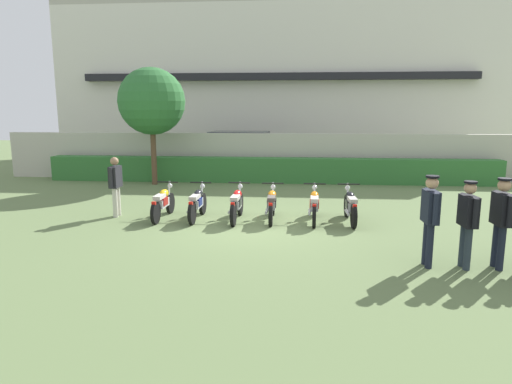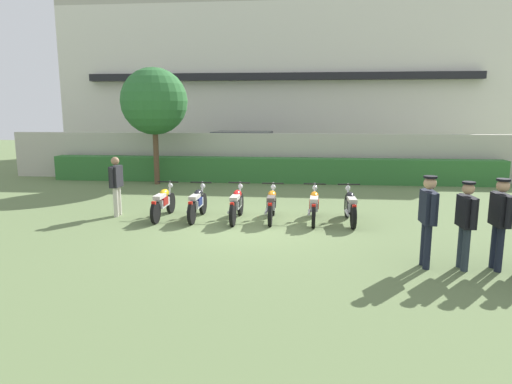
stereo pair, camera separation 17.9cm
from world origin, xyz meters
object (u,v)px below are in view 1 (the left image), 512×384
(officer_0, at_px, (430,213))
(motorcycle_in_row_1, at_px, (197,203))
(motorcycle_in_row_5, at_px, (350,206))
(motorcycle_in_row_2, at_px, (237,204))
(motorcycle_in_row_4, at_px, (314,205))
(officer_2, at_px, (501,215))
(parked_car, at_px, (243,152))
(officer_1, at_px, (468,217))
(inspector_person, at_px, (116,182))
(motorcycle_in_row_3, at_px, (272,204))
(tree_near_inspector, at_px, (152,102))
(motorcycle_in_row_0, at_px, (163,202))

(officer_0, bearing_deg, motorcycle_in_row_1, -33.56)
(motorcycle_in_row_1, height_order, motorcycle_in_row_5, motorcycle_in_row_5)
(motorcycle_in_row_2, bearing_deg, motorcycle_in_row_4, -87.65)
(officer_0, distance_m, officer_2, 1.28)
(parked_car, xyz_separation_m, motorcycle_in_row_1, (-0.09, -9.75, -0.49))
(officer_1, bearing_deg, parked_car, -70.00)
(inspector_person, bearing_deg, officer_2, -21.53)
(motorcycle_in_row_1, xyz_separation_m, officer_1, (5.83, -3.35, 0.53))
(motorcycle_in_row_3, height_order, motorcycle_in_row_4, motorcycle_in_row_4)
(inspector_person, bearing_deg, officer_1, -23.14)
(motorcycle_in_row_3, relative_size, inspector_person, 1.09)
(motorcycle_in_row_3, height_order, inspector_person, inspector_person)
(inspector_person, relative_size, officer_1, 1.00)
(officer_1, xyz_separation_m, officer_2, (0.60, 0.03, 0.04))
(motorcycle_in_row_5, xyz_separation_m, officer_2, (2.35, -3.32, 0.57))
(motorcycle_in_row_5, height_order, officer_0, officer_0)
(officer_1, bearing_deg, inspector_person, -26.79)
(motorcycle_in_row_1, distance_m, inspector_person, 2.37)
(motorcycle_in_row_2, relative_size, officer_1, 1.13)
(inspector_person, height_order, officer_2, officer_2)
(motorcycle_in_row_5, relative_size, officer_2, 1.08)
(motorcycle_in_row_3, distance_m, officer_2, 5.59)
(inspector_person, relative_size, officer_2, 0.97)
(tree_near_inspector, xyz_separation_m, officer_2, (9.37, -8.90, -2.21))
(parked_car, distance_m, motorcycle_in_row_4, 10.22)
(parked_car, height_order, tree_near_inspector, tree_near_inspector)
(motorcycle_in_row_1, bearing_deg, inspector_person, 88.51)
(motorcycle_in_row_4, bearing_deg, inspector_person, 90.84)
(officer_1, bearing_deg, motorcycle_in_row_2, -38.55)
(motorcycle_in_row_5, bearing_deg, motorcycle_in_row_2, 89.03)
(tree_near_inspector, relative_size, officer_2, 2.64)
(motorcycle_in_row_3, height_order, officer_2, officer_2)
(motorcycle_in_row_3, xyz_separation_m, motorcycle_in_row_5, (2.07, -0.06, 0.01))
(tree_near_inspector, bearing_deg, motorcycle_in_row_5, -38.47)
(motorcycle_in_row_2, bearing_deg, motorcycle_in_row_5, -88.12)
(inspector_person, height_order, officer_1, inspector_person)
(motorcycle_in_row_1, bearing_deg, officer_2, -115.72)
(motorcycle_in_row_3, xyz_separation_m, inspector_person, (-4.32, 0.07, 0.54))
(tree_near_inspector, relative_size, motorcycle_in_row_3, 2.51)
(motorcycle_in_row_2, bearing_deg, parked_car, 6.93)
(tree_near_inspector, xyz_separation_m, motorcycle_in_row_2, (4.02, -5.62, -2.77))
(motorcycle_in_row_1, height_order, inspector_person, inspector_person)
(motorcycle_in_row_0, bearing_deg, motorcycle_in_row_2, -89.54)
(motorcycle_in_row_5, bearing_deg, motorcycle_in_row_4, 87.98)
(motorcycle_in_row_3, bearing_deg, officer_0, -137.32)
(officer_2, bearing_deg, tree_near_inspector, -45.13)
(motorcycle_in_row_1, height_order, motorcycle_in_row_2, motorcycle_in_row_2)
(inspector_person, bearing_deg, motorcycle_in_row_5, -1.14)
(motorcycle_in_row_2, relative_size, motorcycle_in_row_5, 1.01)
(motorcycle_in_row_4, xyz_separation_m, officer_0, (2.01, -3.31, 0.59))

